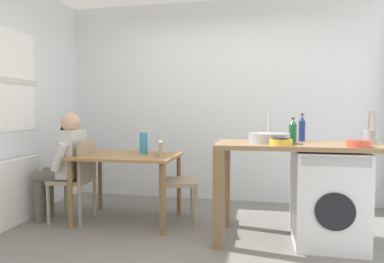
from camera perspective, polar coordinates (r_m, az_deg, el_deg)
The scene contains 18 objects.
ground_plane at distance 3.03m, azimuth 0.33°, elevation -20.08°, with size 5.46×5.46×0.00m, color slate.
wall_back at distance 4.51m, azimuth 4.55°, elevation 5.21°, with size 4.60×0.10×2.70m, color silver.
radiator at distance 4.05m, azimuth -28.52°, elevation -9.24°, with size 0.10×0.80×0.70m, color white.
dining_table at distance 3.68m, azimuth -11.17°, elevation -5.47°, with size 1.10×0.76×0.74m.
chair_person_seat at distance 3.86m, azimuth -19.27°, elevation -7.23°, with size 0.42×0.42×0.90m.
chair_opposite at distance 3.58m, azimuth -3.78°, elevation -7.88°, with size 0.50×0.50×0.90m.
seated_person at distance 3.91m, azimuth -21.42°, elevation -4.71°, with size 0.51×0.52×1.20m.
kitchen_counter at distance 3.16m, azimuth 14.21°, elevation -4.80°, with size 1.50×0.68×0.92m.
washing_machine at distance 3.28m, azimuth 22.55°, elevation -10.55°, with size 0.60×0.61×0.86m.
sink_basin at distance 3.14m, azimuth 13.33°, elevation -1.11°, with size 0.38×0.38×0.09m, color #9EA0A5.
tap at distance 3.31m, azimuth 13.24°, elevation 0.77°, with size 0.02×0.02×0.28m, color #B2B2B7.
bottle_tall_green at distance 3.31m, azimuth 17.18°, elevation 0.13°, with size 0.07×0.07×0.24m.
bottle_squat_brown at distance 3.42m, azimuth 18.65°, elevation 0.49°, with size 0.06×0.06×0.27m.
mixing_bowl at distance 2.94m, azimuth 15.24°, elevation -1.72°, with size 0.19×0.19×0.05m.
utensil_crock at distance 3.34m, azimuth 28.79°, elevation -0.74°, with size 0.11×0.11×0.30m.
colander at distance 3.03m, azimuth 27.06°, elevation -1.81°, with size 0.20×0.20×0.06m.
vase at distance 3.69m, azimuth -8.46°, elevation -2.04°, with size 0.09×0.09×0.24m, color teal.
scissors at distance 3.06m, azimuth 17.37°, elevation -2.06°, with size 0.15×0.06×0.01m.
Camera 1 is at (0.52, -2.73, 1.21)m, focal length 30.55 mm.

